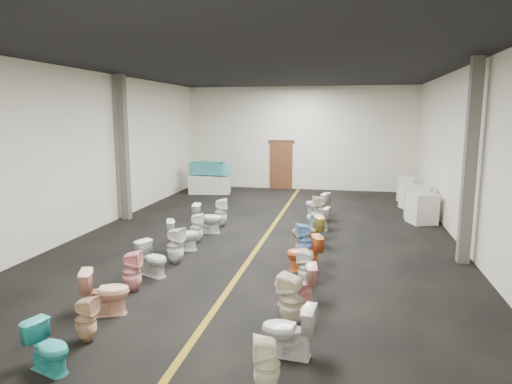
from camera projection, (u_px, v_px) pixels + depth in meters
floor at (267, 234)px, 12.69m from camera, size 16.00×16.00×0.00m
ceiling at (268, 68)px, 11.93m from camera, size 16.00×16.00×0.00m
wall_back at (300, 138)px, 20.03m from camera, size 10.00×0.00×10.00m
wall_front at (127, 219)px, 4.58m from camera, size 10.00×0.00×10.00m
wall_left at (99, 151)px, 13.30m from camera, size 0.00×16.00×16.00m
wall_right at (466, 157)px, 11.32m from camera, size 0.00×16.00×16.00m
aisle_stripe at (267, 234)px, 12.69m from camera, size 0.12×15.60×0.01m
back_door at (281, 165)px, 20.34m from camera, size 1.00×0.10×2.10m
door_frame at (281, 141)px, 20.17m from camera, size 1.15×0.08×0.10m
column_left at (123, 148)px, 14.22m from camera, size 0.25×0.25×4.50m
column_right at (470, 163)px, 9.92m from camera, size 0.25×0.25×4.50m
display_table at (210, 184)px, 19.27m from camera, size 1.84×1.16×0.76m
bathtub at (210, 168)px, 19.15m from camera, size 1.85×0.79×0.55m
appliance_crate_a at (422, 208)px, 13.90m from camera, size 0.93×0.93×0.93m
appliance_crate_b at (418, 202)px, 14.70m from camera, size 0.93×0.93×1.03m
appliance_crate_c at (412, 198)px, 16.06m from camera, size 0.92×0.92×0.79m
appliance_crate_d at (407, 189)px, 17.60m from camera, size 0.81×0.81×0.90m
toilet_left_0 at (49, 347)px, 5.87m from camera, size 0.73×0.56×0.66m
toilet_left_1 at (86, 319)px, 6.65m from camera, size 0.32×0.32×0.68m
toilet_left_2 at (106, 292)px, 7.55m from camera, size 0.88×0.70×0.79m
toilet_left_3 at (132, 271)px, 8.53m from camera, size 0.42×0.41×0.79m
toilet_left_4 at (153, 259)px, 9.38m from camera, size 0.81×0.64×0.72m
toilet_left_5 at (175, 246)px, 10.14m from camera, size 0.43×0.43×0.82m
toilet_left_6 at (183, 235)px, 11.11m from camera, size 0.88×0.69×0.78m
toilet_left_7 at (196, 228)px, 11.87m from camera, size 0.42×0.41×0.76m
toilet_left_8 at (208, 218)px, 12.79m from camera, size 0.87×0.57×0.83m
toilet_left_9 at (221, 212)px, 13.52m from camera, size 0.45×0.45×0.84m
toilet_right_0 at (267, 365)px, 5.42m from camera, size 0.39×0.39×0.71m
toilet_right_1 at (288, 330)px, 6.23m from camera, size 0.78×0.49×0.76m
toilet_right_2 at (292, 300)px, 7.14m from camera, size 0.48×0.47×0.84m
toilet_right_3 at (295, 285)px, 7.91m from camera, size 0.78×0.51×0.75m
toilet_right_4 at (306, 268)px, 8.86m from camera, size 0.38×0.37×0.71m
toilet_right_5 at (304, 253)px, 9.69m from camera, size 0.85×0.67×0.76m
toilet_right_6 at (304, 240)px, 10.60m from camera, size 0.48×0.47×0.80m
toilet_right_7 at (307, 232)px, 11.39m from camera, size 0.88×0.68×0.80m
toilet_right_8 at (318, 226)px, 12.20m from camera, size 0.41×0.41×0.69m
toilet_right_9 at (318, 218)px, 13.12m from camera, size 0.74×0.52×0.68m
toilet_right_10 at (320, 210)px, 13.93m from camera, size 0.50×0.49×0.84m
toilet_right_11 at (317, 204)px, 14.79m from camera, size 0.91×0.72×0.81m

